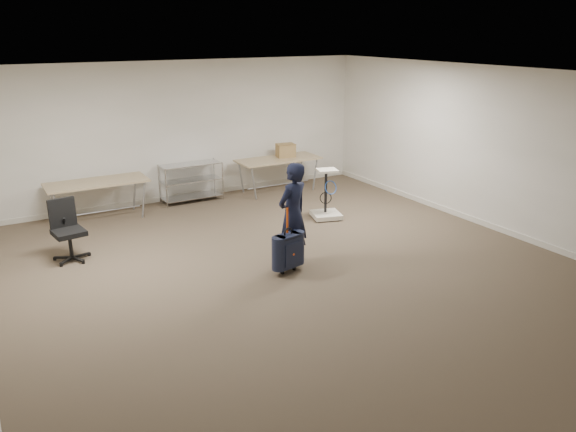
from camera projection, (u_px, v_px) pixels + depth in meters
ground at (297, 274)px, 8.12m from camera, size 9.00×9.00×0.00m
room_shell at (254, 241)px, 9.24m from camera, size 8.00×9.00×9.00m
folding_table_left at (97, 184)px, 10.24m from camera, size 1.80×0.75×0.73m
folding_table_right at (278, 161)px, 12.05m from camera, size 1.80×0.75×0.73m
wire_shelf at (191, 180)px, 11.42m from camera, size 1.22×0.47×0.80m
person at (293, 214)px, 8.29m from camera, size 0.66×0.54×1.55m
suitcase at (288, 251)px, 8.09m from camera, size 0.39×0.28×0.98m
office_chair at (69, 242)px, 8.57m from camera, size 0.57×0.57×0.94m
equipment_cart at (326, 205)px, 10.46m from camera, size 0.63×0.63×0.94m
cardboard_box at (286, 150)px, 12.15m from camera, size 0.43×0.35×0.29m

